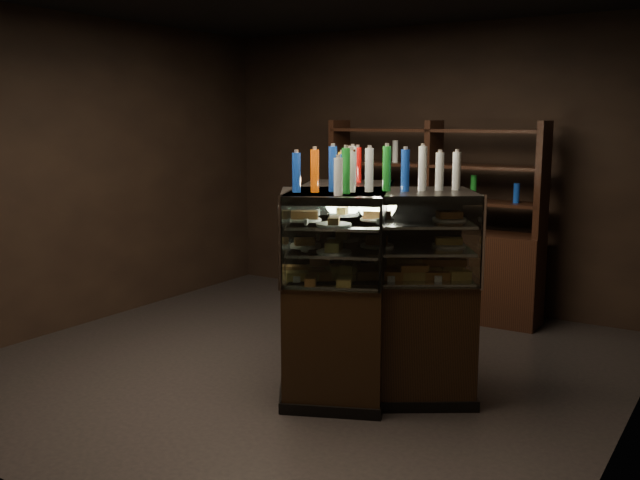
% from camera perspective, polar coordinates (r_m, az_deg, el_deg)
% --- Properties ---
extents(ground, '(5.00, 5.00, 0.00)m').
position_cam_1_polar(ground, '(6.02, -1.50, -9.90)').
color(ground, black).
rests_on(ground, ground).
extents(room_shell, '(5.02, 5.02, 3.01)m').
position_cam_1_polar(room_shell, '(5.67, -1.59, 8.90)').
color(room_shell, black).
rests_on(room_shell, ground).
extents(display_case, '(1.71, 1.56, 1.52)m').
position_cam_1_polar(display_case, '(5.37, 3.11, -6.68)').
color(display_case, black).
rests_on(display_case, ground).
extents(food_display, '(1.27, 1.25, 0.47)m').
position_cam_1_polar(food_display, '(5.23, 3.11, -0.37)').
color(food_display, '#BE8A44').
rests_on(food_display, display_case).
extents(bottles_top, '(1.10, 1.11, 0.30)m').
position_cam_1_polar(bottles_top, '(5.17, 3.24, 5.65)').
color(bottles_top, black).
rests_on(bottles_top, display_case).
extents(potted_conifer, '(0.34, 0.34, 0.74)m').
position_cam_1_polar(potted_conifer, '(6.65, 7.15, -4.28)').
color(potted_conifer, black).
rests_on(potted_conifer, ground).
extents(back_shelving, '(2.27, 0.47, 2.00)m').
position_cam_1_polar(back_shelving, '(7.49, 8.88, -1.26)').
color(back_shelving, black).
rests_on(back_shelving, ground).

